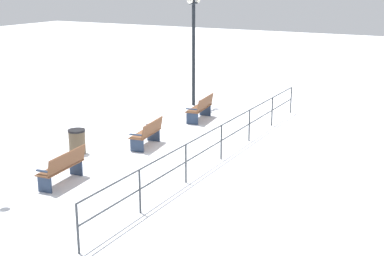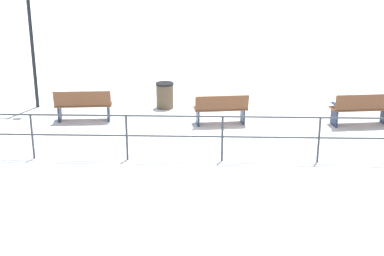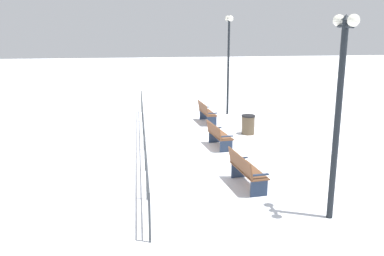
% 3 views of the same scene
% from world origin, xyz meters
% --- Properties ---
extents(ground_plane, '(80.00, 80.00, 0.00)m').
position_xyz_m(ground_plane, '(0.00, 0.00, 0.00)').
color(ground_plane, white).
rests_on(ground_plane, ground).
extents(bench_nearest, '(0.79, 1.70, 0.94)m').
position_xyz_m(bench_nearest, '(-0.13, -3.86, 0.49)').
color(bench_nearest, brown).
rests_on(bench_nearest, ground).
extents(bench_second, '(0.77, 1.53, 0.88)m').
position_xyz_m(bench_second, '(-0.17, -0.01, 0.45)').
color(bench_second, brown).
rests_on(bench_second, ground).
extents(bench_third, '(0.66, 1.62, 0.91)m').
position_xyz_m(bench_third, '(-0.00, 3.84, 0.48)').
color(bench_third, brown).
rests_on(bench_third, ground).
extents(lamppost_near, '(0.25, 0.90, 4.58)m').
position_xyz_m(lamppost_near, '(1.33, -5.97, 2.93)').
color(lamppost_near, black).
rests_on(lamppost_near, ground).
extents(waterfront_railing, '(0.05, 13.25, 1.09)m').
position_xyz_m(waterfront_railing, '(-2.84, 0.00, 0.74)').
color(waterfront_railing, '#383D42').
rests_on(waterfront_railing, ground).
extents(trash_bin, '(0.54, 0.54, 0.78)m').
position_xyz_m(trash_bin, '(1.36, 1.66, 0.39)').
color(trash_bin, brown).
rests_on(trash_bin, ground).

